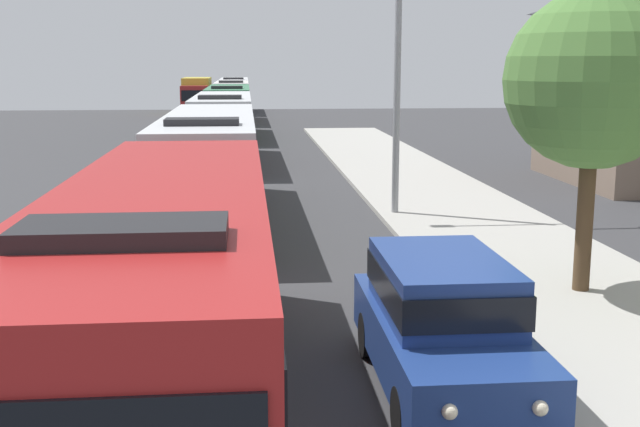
{
  "coord_description": "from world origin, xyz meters",
  "views": [
    {
      "loc": [
        -0.25,
        1.4,
        4.53
      ],
      "look_at": [
        1.21,
        17.2,
        1.51
      ],
      "focal_mm": 44.8,
      "sensor_mm": 36.0,
      "label": 1
    }
  ],
  "objects_px": {
    "white_suv": "(442,320)",
    "streetlamp_mid": "(398,44)",
    "bus_tail_end": "(234,94)",
    "box_truck_oncoming": "(197,94)",
    "roadside_tree": "(594,81)",
    "bus_middle": "(223,126)",
    "bus_lead": "(166,289)",
    "bus_rear": "(232,100)",
    "bus_second_in_line": "(210,163)",
    "bus_fourth_in_line": "(229,109)"
  },
  "relations": [
    {
      "from": "bus_second_in_line",
      "to": "streetlamp_mid",
      "type": "distance_m",
      "value": 6.34
    },
    {
      "from": "bus_lead",
      "to": "roadside_tree",
      "type": "relative_size",
      "value": 1.91
    },
    {
      "from": "bus_middle",
      "to": "bus_tail_end",
      "type": "bearing_deg",
      "value": 90.0
    },
    {
      "from": "bus_tail_end",
      "to": "box_truck_oncoming",
      "type": "relative_size",
      "value": 1.53
    },
    {
      "from": "bus_rear",
      "to": "box_truck_oncoming",
      "type": "height_order",
      "value": "bus_rear"
    },
    {
      "from": "bus_middle",
      "to": "bus_rear",
      "type": "relative_size",
      "value": 1.06
    },
    {
      "from": "bus_fourth_in_line",
      "to": "bus_tail_end",
      "type": "distance_m",
      "value": 25.05
    },
    {
      "from": "bus_second_in_line",
      "to": "bus_middle",
      "type": "height_order",
      "value": "same"
    },
    {
      "from": "bus_rear",
      "to": "roadside_tree",
      "type": "height_order",
      "value": "roadside_tree"
    },
    {
      "from": "bus_middle",
      "to": "white_suv",
      "type": "xyz_separation_m",
      "value": [
        3.7,
        -25.9,
        -0.66
      ]
    },
    {
      "from": "bus_lead",
      "to": "bus_rear",
      "type": "bearing_deg",
      "value": 90.0
    },
    {
      "from": "box_truck_oncoming",
      "to": "streetlamp_mid",
      "type": "relative_size",
      "value": 1.03
    },
    {
      "from": "bus_rear",
      "to": "white_suv",
      "type": "distance_m",
      "value": 51.62
    },
    {
      "from": "bus_middle",
      "to": "box_truck_oncoming",
      "type": "xyz_separation_m",
      "value": [
        -3.3,
        36.09,
        0.02
      ]
    },
    {
      "from": "bus_rear",
      "to": "roadside_tree",
      "type": "xyz_separation_m",
      "value": [
        7.51,
        -47.3,
        2.49
      ]
    },
    {
      "from": "white_suv",
      "to": "streetlamp_mid",
      "type": "height_order",
      "value": "streetlamp_mid"
    },
    {
      "from": "bus_middle",
      "to": "streetlamp_mid",
      "type": "height_order",
      "value": "streetlamp_mid"
    },
    {
      "from": "bus_fourth_in_line",
      "to": "roadside_tree",
      "type": "height_order",
      "value": "roadside_tree"
    },
    {
      "from": "box_truck_oncoming",
      "to": "roadside_tree",
      "type": "height_order",
      "value": "roadside_tree"
    },
    {
      "from": "bus_fourth_in_line",
      "to": "roadside_tree",
      "type": "xyz_separation_m",
      "value": [
        7.51,
        -34.57,
        2.49
      ]
    },
    {
      "from": "bus_lead",
      "to": "streetlamp_mid",
      "type": "distance_m",
      "value": 14.51
    },
    {
      "from": "bus_middle",
      "to": "box_truck_oncoming",
      "type": "distance_m",
      "value": 36.24
    },
    {
      "from": "streetlamp_mid",
      "to": "bus_middle",
      "type": "bearing_deg",
      "value": 112.14
    },
    {
      "from": "bus_middle",
      "to": "bus_lead",
      "type": "bearing_deg",
      "value": -90.0
    },
    {
      "from": "bus_second_in_line",
      "to": "roadside_tree",
      "type": "height_order",
      "value": "roadside_tree"
    },
    {
      "from": "bus_lead",
      "to": "box_truck_oncoming",
      "type": "height_order",
      "value": "bus_lead"
    },
    {
      "from": "bus_second_in_line",
      "to": "white_suv",
      "type": "height_order",
      "value": "bus_second_in_line"
    },
    {
      "from": "white_suv",
      "to": "roadside_tree",
      "type": "xyz_separation_m",
      "value": [
        3.81,
        4.19,
        3.14
      ]
    },
    {
      "from": "bus_fourth_in_line",
      "to": "box_truck_oncoming",
      "type": "relative_size",
      "value": 1.46
    },
    {
      "from": "bus_rear",
      "to": "roadside_tree",
      "type": "distance_m",
      "value": 47.96
    },
    {
      "from": "bus_second_in_line",
      "to": "bus_tail_end",
      "type": "relative_size",
      "value": 0.98
    },
    {
      "from": "white_suv",
      "to": "streetlamp_mid",
      "type": "bearing_deg",
      "value": 82.33
    },
    {
      "from": "bus_lead",
      "to": "bus_fourth_in_line",
      "type": "xyz_separation_m",
      "value": [
        0.0,
        39.18,
        0.0
      ]
    },
    {
      "from": "bus_rear",
      "to": "white_suv",
      "type": "height_order",
      "value": "bus_rear"
    },
    {
      "from": "white_suv",
      "to": "box_truck_oncoming",
      "type": "bearing_deg",
      "value": 96.44
    },
    {
      "from": "white_suv",
      "to": "roadside_tree",
      "type": "relative_size",
      "value": 0.83
    },
    {
      "from": "bus_second_in_line",
      "to": "roadside_tree",
      "type": "relative_size",
      "value": 2.11
    },
    {
      "from": "roadside_tree",
      "to": "white_suv",
      "type": "bearing_deg",
      "value": -132.32
    },
    {
      "from": "bus_rear",
      "to": "streetlamp_mid",
      "type": "bearing_deg",
      "value": -82.09
    },
    {
      "from": "bus_tail_end",
      "to": "white_suv",
      "type": "bearing_deg",
      "value": -86.68
    },
    {
      "from": "bus_tail_end",
      "to": "streetlamp_mid",
      "type": "relative_size",
      "value": 1.57
    },
    {
      "from": "bus_second_in_line",
      "to": "bus_fourth_in_line",
      "type": "height_order",
      "value": "same"
    },
    {
      "from": "bus_tail_end",
      "to": "white_suv",
      "type": "xyz_separation_m",
      "value": [
        3.7,
        -63.81,
        -0.66
      ]
    },
    {
      "from": "box_truck_oncoming",
      "to": "bus_lead",
      "type": "bearing_deg",
      "value": -86.97
    },
    {
      "from": "streetlamp_mid",
      "to": "roadside_tree",
      "type": "xyz_separation_m",
      "value": [
        2.11,
        -8.44,
        -0.84
      ]
    },
    {
      "from": "bus_second_in_line",
      "to": "bus_rear",
      "type": "bearing_deg",
      "value": 90.0
    },
    {
      "from": "roadside_tree",
      "to": "box_truck_oncoming",
      "type": "bearing_deg",
      "value": 100.6
    },
    {
      "from": "bus_fourth_in_line",
      "to": "bus_rear",
      "type": "relative_size",
      "value": 1.12
    },
    {
      "from": "bus_fourth_in_line",
      "to": "bus_tail_end",
      "type": "relative_size",
      "value": 0.95
    },
    {
      "from": "bus_middle",
      "to": "bus_fourth_in_line",
      "type": "height_order",
      "value": "same"
    }
  ]
}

